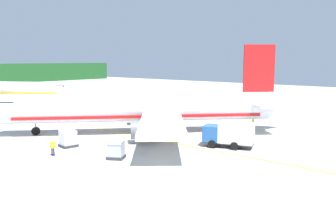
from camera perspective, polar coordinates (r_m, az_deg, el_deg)
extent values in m
cylinder|color=white|center=(49.02, -4.43, 0.76)|extent=(29.11, 27.12, 3.80)
cone|color=white|center=(53.54, 17.02, 1.48)|extent=(4.54, 4.54, 3.23)
cube|color=#192333|center=(51.08, -23.87, 1.35)|extent=(3.95, 4.00, 0.60)
cube|color=white|center=(40.25, -0.98, -1.80)|extent=(15.16, 14.20, 0.50)
cylinder|color=slate|center=(43.01, -3.75, -2.79)|extent=(3.85, 3.78, 2.20)
cube|color=white|center=(58.27, -2.87, 1.29)|extent=(13.38, 15.72, 0.50)
cylinder|color=slate|center=(55.62, -4.51, -0.30)|extent=(3.85, 3.78, 2.20)
cube|color=red|center=(52.04, 14.10, 6.66)|extent=(3.49, 3.24, 6.50)
cube|color=white|center=(52.36, 13.91, 1.46)|extent=(9.39, 9.83, 0.24)
cube|color=red|center=(49.17, -4.42, -0.45)|extent=(26.33, 24.55, 0.36)
cylinder|color=black|center=(50.77, -20.03, -2.83)|extent=(1.05, 1.00, 1.10)
cylinder|color=gray|center=(50.63, -20.08, -1.94)|extent=(0.20, 0.20, 0.50)
cylinder|color=black|center=(47.03, -2.42, -3.18)|extent=(1.05, 1.00, 1.10)
cylinder|color=gray|center=(46.88, -2.43, -2.22)|extent=(0.20, 0.20, 0.50)
cylinder|color=black|center=(52.12, -2.88, -2.06)|extent=(1.05, 1.00, 1.10)
cylinder|color=gray|center=(51.99, -2.89, -1.20)|extent=(0.20, 0.20, 0.50)
cylinder|color=white|center=(95.66, -24.27, 3.39)|extent=(19.20, 28.24, 3.29)
cone|color=white|center=(87.74, -15.11, 3.47)|extent=(3.75, 3.41, 3.13)
cube|color=#192333|center=(88.47, -16.26, 3.94)|extent=(3.47, 3.24, 0.52)
cube|color=white|center=(103.30, -22.68, 3.47)|extent=(14.29, 9.76, 0.43)
cylinder|color=slate|center=(100.55, -22.59, 2.76)|extent=(3.08, 3.36, 1.91)
cube|color=#F2B20C|center=(95.73, -24.24, 2.85)|extent=(17.42, 25.51, 0.31)
cylinder|color=black|center=(90.00, -17.83, 1.83)|extent=(0.76, 0.97, 0.95)
cylinder|color=gray|center=(89.93, -17.85, 2.27)|extent=(0.17, 0.17, 0.43)
cylinder|color=black|center=(98.46, -24.11, 2.03)|extent=(0.76, 0.97, 0.95)
cylinder|color=gray|center=(98.40, -24.13, 2.43)|extent=(0.17, 0.17, 0.43)
cube|color=#2659A5|center=(41.99, 6.94, -3.29)|extent=(2.66, 2.42, 1.80)
cube|color=#192333|center=(42.14, 5.83, -2.74)|extent=(1.77, 0.67, 0.94)
cube|color=white|center=(41.35, 10.69, -3.25)|extent=(3.30, 4.28, 2.23)
cube|color=#262628|center=(41.77, 9.43, -4.78)|extent=(3.26, 5.77, 0.16)
cylinder|color=black|center=(41.10, 6.93, -5.04)|extent=(0.56, 0.94, 0.90)
cylinder|color=black|center=(43.18, 7.67, -4.41)|extent=(0.56, 0.94, 0.90)
cylinder|color=black|center=(40.57, 10.34, -5.30)|extent=(0.56, 0.94, 0.90)
cylinder|color=black|center=(42.67, 10.93, -4.64)|extent=(0.56, 0.94, 0.90)
cube|color=#333338|center=(43.04, -15.39, -5.09)|extent=(2.00, 2.00, 0.30)
cube|color=silver|center=(42.84, -15.44, -3.84)|extent=(1.77, 1.77, 1.62)
cube|color=silver|center=(42.93, -14.82, -2.89)|extent=(0.87, 1.64, 0.56)
cube|color=#333338|center=(37.05, -8.13, -7.02)|extent=(2.23, 2.23, 0.30)
cube|color=#B2B7C1|center=(36.83, -8.15, -5.67)|extent=(1.95, 1.95, 1.49)
cube|color=#B2B7C1|center=(36.23, -8.41, -4.94)|extent=(1.25, 1.54, 0.54)
cylinder|color=#191E33|center=(39.42, -17.48, -6.00)|extent=(0.14, 0.14, 0.82)
cylinder|color=#191E33|center=(39.45, -17.74, -6.00)|extent=(0.14, 0.14, 0.82)
cube|color=#CCE519|center=(39.27, -17.66, -4.99)|extent=(0.48, 0.46, 0.62)
cube|color=silver|center=(39.26, -17.66, -4.94)|extent=(0.49, 0.47, 0.06)
sphere|color=tan|center=(39.18, -17.68, -4.39)|extent=(0.22, 0.22, 0.22)
cylinder|color=#CCE519|center=(39.22, -17.27, -4.94)|extent=(0.09, 0.09, 0.58)
cylinder|color=#CCE519|center=(39.31, -18.05, -4.94)|extent=(0.09, 0.09, 0.58)
cylinder|color=#191E33|center=(52.09, 13.16, -2.41)|extent=(0.14, 0.14, 0.87)
cylinder|color=#191E33|center=(52.27, 13.20, -2.37)|extent=(0.14, 0.14, 0.87)
cube|color=#CCE519|center=(52.05, 13.20, -1.56)|extent=(0.48, 0.33, 0.65)
cube|color=silver|center=(52.04, 13.20, -1.53)|extent=(0.50, 0.34, 0.06)
sphere|color=tan|center=(51.98, 13.22, -1.08)|extent=(0.24, 0.24, 0.24)
cylinder|color=#CCE519|center=(51.78, 13.14, -1.58)|extent=(0.09, 0.09, 0.62)
cylinder|color=#CCE519|center=(52.30, 13.26, -1.48)|extent=(0.09, 0.09, 0.62)
cube|color=yellow|center=(44.91, -1.52, -4.43)|extent=(0.30, 60.00, 0.01)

